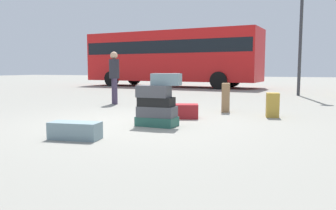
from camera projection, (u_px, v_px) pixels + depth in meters
The scene contains 9 objects.
ground_plane at pixel (138, 123), 6.65m from camera, with size 80.00×80.00×0.00m, color gray.
suitcase_tower at pixel (158, 103), 6.27m from camera, with size 0.79×0.49×0.97m.
suitcase_slate_foreground_far at pixel (75, 131), 5.13m from camera, with size 0.76×0.32×0.26m, color gray.
suitcase_navy_white_trunk at pixel (157, 111), 7.75m from camera, with size 0.64×0.34×0.19m, color #334F99.
suitcase_tan_behind_tower at pixel (273, 105), 7.43m from camera, with size 0.26×0.30×0.53m, color #B28C33.
suitcase_maroon_foreground_near at pixel (180, 111), 7.28m from camera, with size 0.77×0.37×0.30m, color maroon.
suitcase_brown_left_side at pixel (226, 98), 8.35m from camera, with size 0.18×0.36×0.70m, color olive.
person_bearded_onlooker at pixel (114, 73), 10.12m from camera, with size 0.30×0.30×1.55m.
parked_bus at pixel (171, 55), 19.88m from camera, with size 10.44×3.38×3.15m.
Camera 1 is at (3.00, -5.88, 1.06)m, focal length 36.55 mm.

